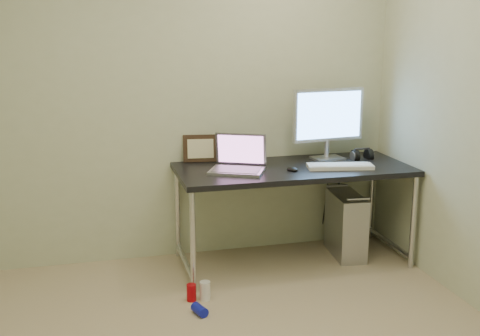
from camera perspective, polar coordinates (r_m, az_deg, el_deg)
name	(u,v)px	position (r m, az deg, el deg)	size (l,w,h in m)	color
wall_back	(168,97)	(4.55, -6.85, 6.70)	(3.50, 0.02, 2.50)	beige
desk	(293,176)	(4.49, 5.07, -0.78)	(1.73, 0.76, 0.75)	black
tower_computer	(346,225)	(4.81, 10.00, -5.31)	(0.25, 0.49, 0.52)	#ABABAF
cable_a	(326,196)	(5.00, 8.17, -2.69)	(0.01, 0.01, 0.70)	black
cable_b	(337,199)	(5.02, 9.20, -2.89)	(0.01, 0.01, 0.72)	black
can_red	(191,293)	(4.05, -4.63, -11.69)	(0.06, 0.06, 0.11)	#B0060F
can_white	(205,291)	(4.05, -3.33, -11.54)	(0.07, 0.07, 0.13)	white
can_blue	(200,310)	(3.88, -3.85, -13.28)	(0.06, 0.06, 0.12)	#1219BA
laptop	(238,162)	(4.33, -0.15, 0.55)	(0.47, 0.44, 0.26)	silver
monitor	(328,118)	(4.70, 8.38, 4.70)	(0.59, 0.20, 0.55)	silver
keyboard	(340,166)	(4.47, 9.47, 0.16)	(0.48, 0.15, 0.03)	white
mouse_right	(366,163)	(4.59, 11.85, 0.50)	(0.08, 0.12, 0.04)	black
mouse_left	(292,168)	(4.35, 4.99, -0.03)	(0.06, 0.10, 0.03)	black
headphones	(362,155)	(4.80, 11.49, 1.18)	(0.16, 0.10, 0.11)	black
picture_frame	(200,148)	(4.61, -3.79, 1.87)	(0.26, 0.03, 0.21)	black
webcam	(225,151)	(4.57, -1.43, 1.64)	(0.04, 0.03, 0.12)	silver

